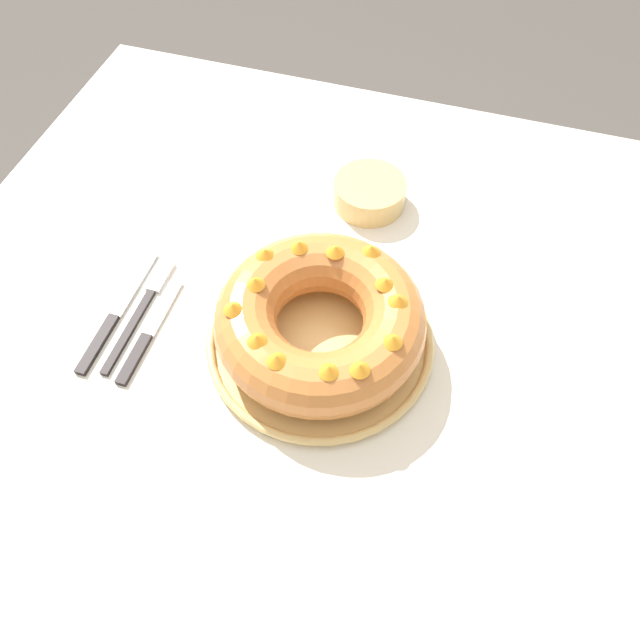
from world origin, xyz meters
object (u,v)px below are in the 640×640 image
(bundt_cake, at_px, (320,320))
(cake_knife, at_px, (146,337))
(side_bowl, at_px, (370,193))
(serving_dish, at_px, (320,341))
(fork, at_px, (143,306))
(serving_knife, at_px, (113,318))

(bundt_cake, distance_m, cake_knife, 0.26)
(side_bowl, bearing_deg, cake_knife, -123.45)
(bundt_cake, height_order, cake_knife, bundt_cake)
(serving_dish, xyz_separation_m, fork, (-0.27, -0.02, -0.01))
(side_bowl, bearing_deg, serving_knife, -131.04)
(serving_dish, bearing_deg, bundt_cake, -81.92)
(serving_dish, relative_size, bundt_cake, 1.12)
(serving_dish, bearing_deg, side_bowl, 90.88)
(serving_dish, relative_size, side_bowl, 2.69)
(fork, xyz_separation_m, serving_knife, (-0.03, -0.03, -0.00))
(serving_dish, xyz_separation_m, cake_knife, (-0.24, -0.06, -0.01))
(fork, bearing_deg, serving_dish, -2.19)
(bundt_cake, relative_size, cake_knife, 1.54)
(serving_knife, xyz_separation_m, cake_knife, (0.06, -0.02, 0.00))
(serving_dish, height_order, side_bowl, side_bowl)
(serving_knife, bearing_deg, fork, 48.11)
(cake_knife, bearing_deg, serving_dish, 14.90)
(serving_dish, relative_size, cake_knife, 1.72)
(serving_dish, xyz_separation_m, serving_knife, (-0.31, -0.05, -0.01))
(bundt_cake, bearing_deg, side_bowl, 90.88)
(bundt_cake, distance_m, fork, 0.28)
(serving_dish, distance_m, fork, 0.27)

